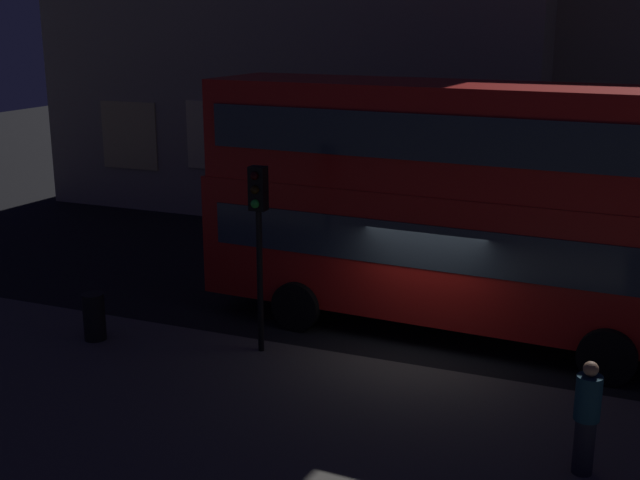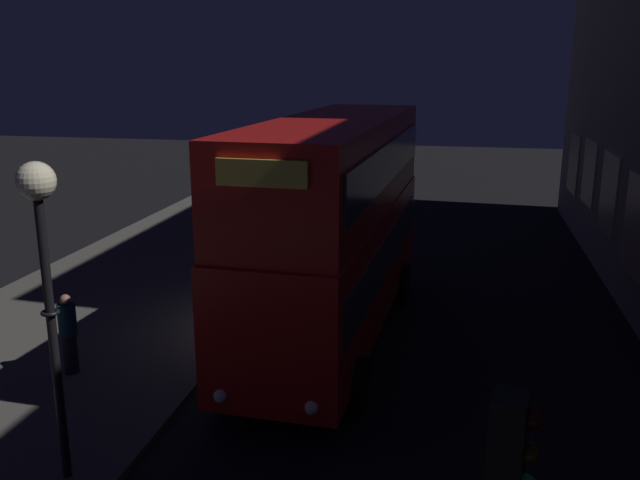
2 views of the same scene
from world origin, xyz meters
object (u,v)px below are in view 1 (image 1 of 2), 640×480
at_px(double_decker_bus, 447,196).
at_px(traffic_light_near_kerb, 258,220).
at_px(pedestrian, 587,417).
at_px(litter_bin, 94,317).

bearing_deg(double_decker_bus, traffic_light_near_kerb, -134.64).
relative_size(double_decker_bus, pedestrian, 6.08).
height_order(double_decker_bus, traffic_light_near_kerb, double_decker_bus).
bearing_deg(double_decker_bus, litter_bin, -148.55).
height_order(traffic_light_near_kerb, litter_bin, traffic_light_near_kerb).
xyz_separation_m(pedestrian, litter_bin, (-9.86, 1.53, -0.40)).
bearing_deg(litter_bin, traffic_light_near_kerb, 12.70).
bearing_deg(litter_bin, double_decker_bus, 28.79).
relative_size(pedestrian, litter_bin, 1.77).
distance_m(pedestrian, litter_bin, 9.98).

